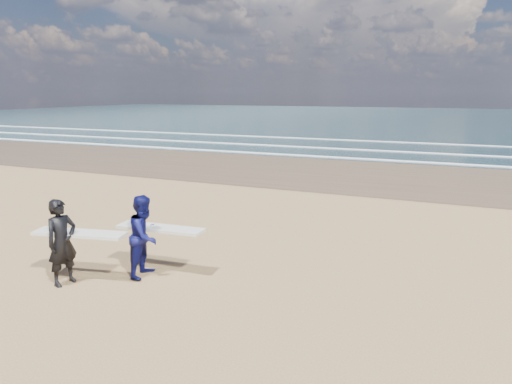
% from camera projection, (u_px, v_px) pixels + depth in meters
% --- Properties ---
extents(surfer_near, '(2.26, 1.24, 2.01)m').
position_uv_depth(surfer_near, '(64.00, 241.00, 10.39)').
color(surfer_near, black).
rests_on(surfer_near, ground).
extents(surfer_far, '(2.23, 1.20, 1.98)m').
position_uv_depth(surfer_far, '(146.00, 235.00, 10.90)').
color(surfer_far, '#0D0F4B').
rests_on(surfer_far, ground).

